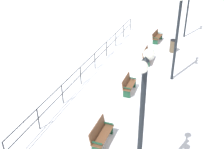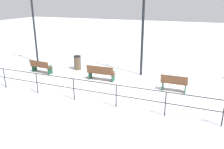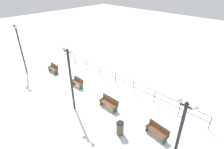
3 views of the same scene
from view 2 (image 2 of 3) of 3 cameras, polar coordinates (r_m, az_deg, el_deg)
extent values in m
plane|color=white|center=(13.05, 5.83, -2.55)|extent=(80.00, 80.00, 0.00)
cube|color=brown|center=(12.41, 15.14, -1.94)|extent=(0.43, 1.36, 0.04)
cube|color=brown|center=(12.13, 15.10, -1.23)|extent=(0.12, 1.36, 0.43)
cube|color=#19472D|center=(12.44, 17.70, -3.27)|extent=(0.38, 0.05, 0.47)
cube|color=#19472D|center=(12.56, 12.44, -2.62)|extent=(0.38, 0.05, 0.47)
cube|color=#19472D|center=(12.34, 17.87, -1.71)|extent=(0.38, 0.07, 0.04)
cube|color=#19472D|center=(12.46, 12.56, -1.06)|extent=(0.38, 0.07, 0.04)
cube|color=brown|center=(13.63, -2.62, 0.44)|extent=(0.51, 1.68, 0.04)
cube|color=brown|center=(13.34, -3.05, 1.14)|extent=(0.14, 1.67, 0.46)
cube|color=#19472D|center=(13.43, 0.27, -0.82)|extent=(0.43, 0.06, 0.45)
cube|color=#19472D|center=(13.99, -5.37, -0.11)|extent=(0.43, 0.06, 0.45)
cube|color=#19472D|center=(13.34, 0.30, 0.61)|extent=(0.43, 0.08, 0.04)
cube|color=#19472D|center=(13.91, -5.38, 1.26)|extent=(0.43, 0.08, 0.04)
cube|color=brown|center=(15.71, -17.00, 1.96)|extent=(0.61, 1.61, 0.04)
cube|color=brown|center=(15.49, -17.67, 2.52)|extent=(0.26, 1.58, 0.40)
cube|color=#19472D|center=(15.30, -15.08, 0.88)|extent=(0.42, 0.09, 0.42)
cube|color=#19472D|center=(16.24, -18.68, 1.54)|extent=(0.42, 0.09, 0.42)
cube|color=#19472D|center=(15.22, -15.13, 2.10)|extent=(0.42, 0.11, 0.04)
cube|color=#19472D|center=(16.17, -18.75, 2.68)|extent=(0.42, 0.11, 0.04)
cylinder|color=black|center=(14.25, 7.54, 9.30)|extent=(0.16, 0.16, 4.87)
cylinder|color=black|center=(18.04, -18.63, 10.32)|extent=(0.14, 0.14, 4.83)
cylinder|color=#26282D|center=(9.66, 25.86, -8.71)|extent=(0.05, 0.05, 1.07)
cylinder|color=#26282D|center=(9.68, 13.08, -7.19)|extent=(0.05, 0.05, 1.07)
cylinder|color=#26282D|center=(10.16, 1.03, -5.42)|extent=(0.05, 0.05, 1.07)
cylinder|color=#26282D|center=(11.05, -9.44, -3.68)|extent=(0.05, 0.05, 1.07)
cylinder|color=#26282D|center=(12.25, -18.08, -2.14)|extent=(0.05, 0.05, 1.07)
cylinder|color=#26282D|center=(13.68, -25.03, -0.87)|extent=(0.05, 0.05, 1.07)
cylinder|color=#26282D|center=(9.96, 1.05, -2.60)|extent=(0.04, 17.16, 0.04)
cylinder|color=#26282D|center=(10.14, 1.03, -5.14)|extent=(0.04, 17.16, 0.04)
cylinder|color=brown|center=(15.84, -8.55, 2.80)|extent=(0.48, 0.48, 0.90)
cylinder|color=black|center=(15.72, -8.63, 4.49)|extent=(0.50, 0.50, 0.06)
camera|label=1|loc=(18.30, 61.45, 18.30)|focal=40.98mm
camera|label=3|loc=(24.20, -13.78, 28.70)|focal=28.99mm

